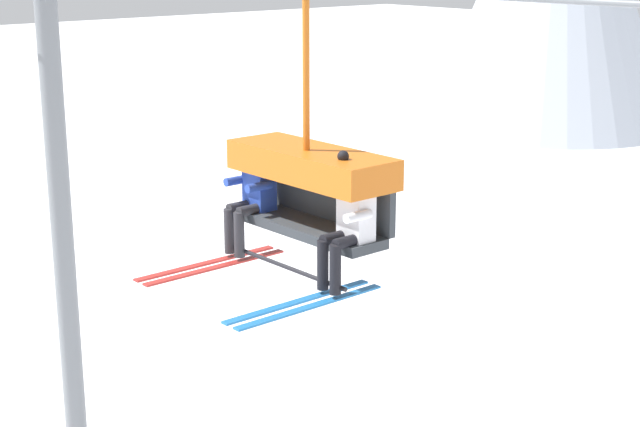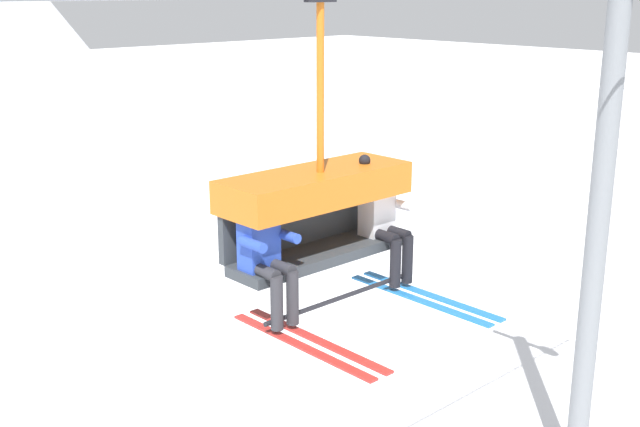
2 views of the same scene
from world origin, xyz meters
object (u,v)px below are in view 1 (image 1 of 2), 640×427
(chairlift_chair, at_px, (312,177))
(skier_blue, at_px, (250,196))
(skier_white, at_px, (346,223))
(lift_tower_near, at_px, (60,216))

(chairlift_chair, relative_size, skier_blue, 1.63)
(chairlift_chair, distance_m, skier_white, 0.83)
(skier_blue, distance_m, skier_white, 1.49)
(skier_blue, height_order, skier_white, skier_white)
(lift_tower_near, bearing_deg, skier_white, -6.64)
(lift_tower_near, xyz_separation_m, skier_blue, (6.44, -0.93, 1.75))
(lift_tower_near, relative_size, skier_blue, 5.12)
(lift_tower_near, relative_size, chairlift_chair, 3.13)
(chairlift_chair, xyz_separation_m, skier_blue, (-0.75, -0.22, -0.31))
(chairlift_chair, distance_m, skier_blue, 0.84)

